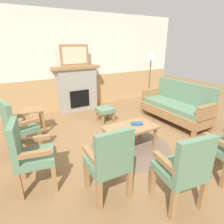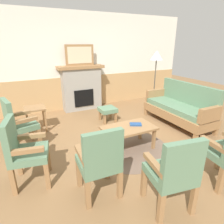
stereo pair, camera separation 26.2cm
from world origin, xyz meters
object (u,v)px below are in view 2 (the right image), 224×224
(couch, at_px, (180,108))
(side_table, at_px, (35,112))
(floor_lamp_by_couch, at_px, (156,59))
(fireplace, at_px, (82,87))
(armchair_by_window_left, at_px, (23,149))
(footstool, at_px, (108,111))
(coffee_table, at_px, (129,130))
(armchair_front_left, at_px, (174,171))
(armchair_near_fireplace, at_px, (18,122))
(armchair_corner_left, at_px, (100,160))
(framed_picture, at_px, (80,55))
(book_on_table, at_px, (136,124))

(couch, bearing_deg, side_table, 160.46)
(side_table, xyz_separation_m, floor_lamp_by_couch, (3.33, 0.07, 1.02))
(fireplace, distance_m, armchair_by_window_left, 3.22)
(couch, bearing_deg, footstool, 149.31)
(coffee_table, relative_size, armchair_front_left, 0.98)
(footstool, bearing_deg, couch, -30.69)
(fireplace, bearing_deg, coffee_table, -88.84)
(footstool, bearing_deg, floor_lamp_by_couch, 10.30)
(coffee_table, xyz_separation_m, armchair_near_fireplace, (-1.80, 0.88, 0.15))
(armchair_by_window_left, bearing_deg, armchair_corner_left, -39.73)
(framed_picture, xyz_separation_m, armchair_by_window_left, (-1.71, -2.73, -1.02))
(armchair_by_window_left, bearing_deg, side_table, 80.00)
(armchair_near_fireplace, relative_size, floor_lamp_by_couch, 0.58)
(fireplace, distance_m, book_on_table, 2.57)
(floor_lamp_by_couch, bearing_deg, armchair_front_left, -124.85)
(book_on_table, height_order, side_table, side_table)
(armchair_front_left, xyz_separation_m, side_table, (-1.18, 3.01, -0.10))
(couch, relative_size, floor_lamp_by_couch, 1.07)
(coffee_table, height_order, armchair_by_window_left, armchair_by_window_left)
(armchair_near_fireplace, distance_m, side_table, 0.80)
(armchair_near_fireplace, xyz_separation_m, side_table, (0.35, 0.71, -0.10))
(armchair_near_fireplace, height_order, armchair_by_window_left, same)
(framed_picture, height_order, floor_lamp_by_couch, framed_picture)
(armchair_by_window_left, relative_size, armchair_corner_left, 1.00)
(coffee_table, distance_m, floor_lamp_by_couch, 2.73)
(framed_picture, xyz_separation_m, armchair_front_left, (-0.22, -3.99, -1.02))
(floor_lamp_by_couch, bearing_deg, couch, -97.25)
(fireplace, distance_m, footstool, 1.29)
(couch, xyz_separation_m, armchair_front_left, (-1.99, -1.89, 0.14))
(coffee_table, bearing_deg, side_table, 132.20)
(armchair_by_window_left, height_order, side_table, armchair_by_window_left)
(footstool, height_order, armchair_front_left, armchair_front_left)
(coffee_table, distance_m, side_table, 2.16)
(coffee_table, height_order, book_on_table, book_on_table)
(fireplace, height_order, book_on_table, fireplace)
(couch, height_order, footstool, couch)
(book_on_table, xyz_separation_m, armchair_front_left, (-0.43, -1.44, 0.08))
(framed_picture, bearing_deg, fireplace, -90.00)
(framed_picture, xyz_separation_m, floor_lamp_by_couch, (1.93, -0.91, -0.11))
(couch, relative_size, armchair_front_left, 1.84)
(fireplace, xyz_separation_m, floor_lamp_by_couch, (1.93, -0.91, 0.80))
(couch, xyz_separation_m, armchair_by_window_left, (-3.48, -0.62, 0.14))
(armchair_by_window_left, distance_m, floor_lamp_by_couch, 4.17)
(armchair_front_left, distance_m, side_table, 3.24)
(framed_picture, relative_size, armchair_front_left, 0.82)
(coffee_table, bearing_deg, armchair_front_left, -100.85)
(couch, height_order, coffee_table, couch)
(framed_picture, xyz_separation_m, armchair_near_fireplace, (-1.75, -1.69, -1.02))
(armchair_front_left, xyz_separation_m, armchair_corner_left, (-0.65, 0.57, 0.00))
(book_on_table, relative_size, armchair_corner_left, 0.22)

